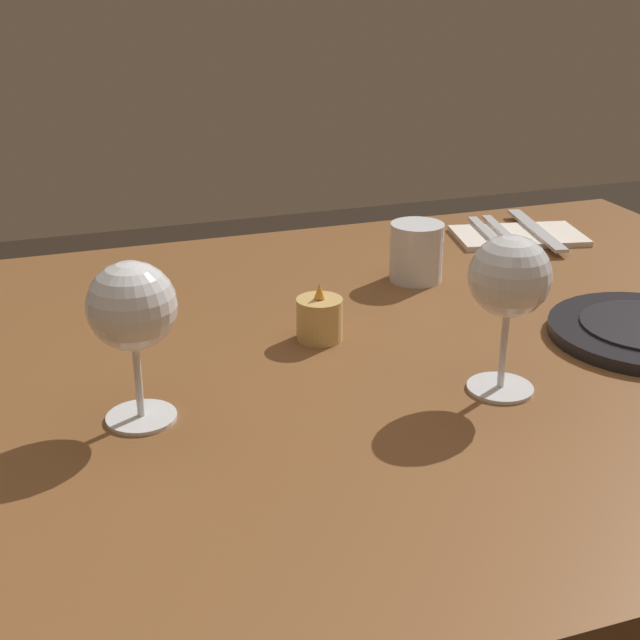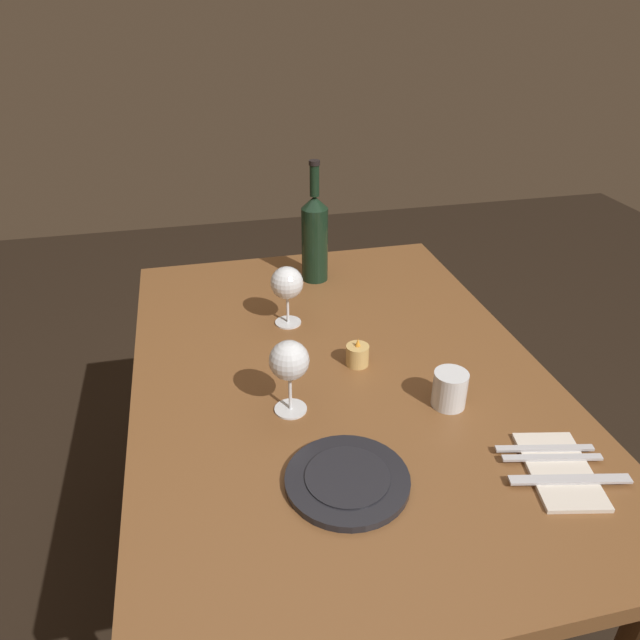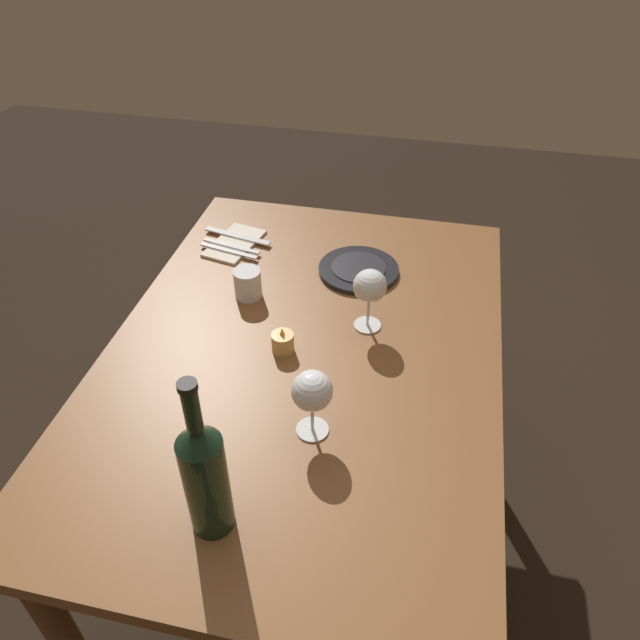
{
  "view_description": "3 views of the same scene",
  "coord_description": "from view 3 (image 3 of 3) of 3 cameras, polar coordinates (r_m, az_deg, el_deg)",
  "views": [
    {
      "loc": [
        -0.31,
        -0.82,
        1.15
      ],
      "look_at": [
        -0.06,
        -0.08,
        0.82
      ],
      "focal_mm": 49.98,
      "sensor_mm": 36.0,
      "label": 1
    },
    {
      "loc": [
        1.05,
        -0.29,
        1.49
      ],
      "look_at": [
        -0.05,
        -0.03,
        0.85
      ],
      "focal_mm": 33.06,
      "sensor_mm": 36.0,
      "label": 2
    },
    {
      "loc": [
        -1.01,
        -0.26,
        1.69
      ],
      "look_at": [
        0.01,
        -0.04,
        0.82
      ],
      "focal_mm": 34.16,
      "sensor_mm": 36.0,
      "label": 3
    }
  ],
  "objects": [
    {
      "name": "ground_plane",
      "position": [
        1.99,
        -1.2,
        -18.72
      ],
      "size": [
        6.0,
        6.0,
        0.0
      ],
      "primitive_type": "plane",
      "color": "black"
    },
    {
      "name": "wine_glass_left",
      "position": [
        1.16,
        -0.75,
        -6.79
      ],
      "size": [
        0.08,
        0.08,
        0.15
      ],
      "color": "white",
      "rests_on": "dining_table"
    },
    {
      "name": "votive_candle",
      "position": [
        1.39,
        -3.51,
        -2.15
      ],
      "size": [
        0.05,
        0.05,
        0.07
      ],
      "color": "#DBB266",
      "rests_on": "dining_table"
    },
    {
      "name": "table_knife",
      "position": [
        1.8,
        -7.73,
        7.8
      ],
      "size": [
        0.06,
        0.21,
        0.0
      ],
      "color": "silver",
      "rests_on": "folded_napkin"
    },
    {
      "name": "dinner_plate",
      "position": [
        1.65,
        3.63,
        4.75
      ],
      "size": [
        0.22,
        0.22,
        0.02
      ],
      "color": "black",
      "rests_on": "dining_table"
    },
    {
      "name": "dining_table",
      "position": [
        1.47,
        -1.54,
        -5.33
      ],
      "size": [
        1.3,
        0.9,
        0.74
      ],
      "color": "brown",
      "rests_on": "ground"
    },
    {
      "name": "folded_napkin",
      "position": [
        1.78,
        -8.01,
        7.12
      ],
      "size": [
        0.21,
        0.15,
        0.01
      ],
      "color": "silver",
      "rests_on": "dining_table"
    },
    {
      "name": "wine_bottle",
      "position": [
        1.03,
        -10.72,
        -14.14
      ],
      "size": [
        0.07,
        0.07,
        0.34
      ],
      "color": "black",
      "rests_on": "dining_table"
    },
    {
      "name": "fork_outer",
      "position": [
        1.74,
        -8.56,
        6.43
      ],
      "size": [
        0.05,
        0.18,
        0.0
      ],
      "color": "silver",
      "rests_on": "folded_napkin"
    },
    {
      "name": "fork_inner",
      "position": [
        1.76,
        -8.29,
        6.87
      ],
      "size": [
        0.05,
        0.18,
        0.0
      ],
      "color": "silver",
      "rests_on": "folded_napkin"
    },
    {
      "name": "water_tumbler",
      "position": [
        1.56,
        -6.78,
        3.32
      ],
      "size": [
        0.07,
        0.07,
        0.08
      ],
      "color": "white",
      "rests_on": "dining_table"
    },
    {
      "name": "wine_glass_right",
      "position": [
        1.41,
        4.69,
        3.07
      ],
      "size": [
        0.08,
        0.08,
        0.16
      ],
      "color": "white",
      "rests_on": "dining_table"
    }
  ]
}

